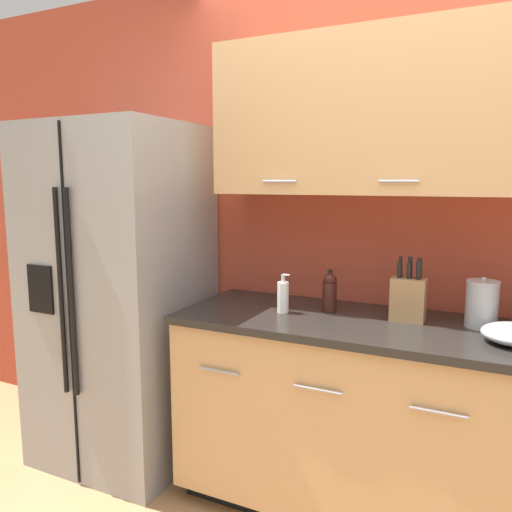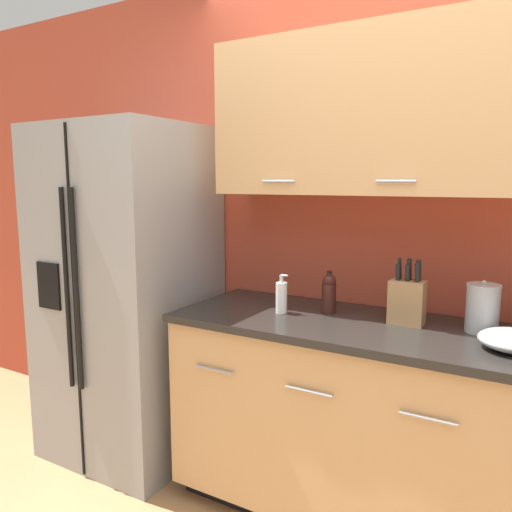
% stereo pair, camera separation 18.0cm
% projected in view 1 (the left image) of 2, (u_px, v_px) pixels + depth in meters
% --- Properties ---
extents(wall_back, '(10.00, 0.39, 2.60)m').
position_uv_depth(wall_back, '(429.00, 205.00, 2.29)').
color(wall_back, '#AD422D').
rests_on(wall_back, ground_plane).
extents(counter_unit, '(1.91, 0.64, 0.92)m').
position_uv_depth(counter_unit, '(389.00, 423.00, 2.20)').
color(counter_unit, black).
rests_on(counter_unit, ground_plane).
extents(refrigerator, '(0.82, 0.75, 1.82)m').
position_uv_depth(refrigerator, '(120.00, 296.00, 2.72)').
color(refrigerator, gray).
rests_on(refrigerator, ground_plane).
extents(knife_block, '(0.14, 0.09, 0.28)m').
position_uv_depth(knife_block, '(408.00, 298.00, 2.16)').
color(knife_block, '#A87A4C').
rests_on(knife_block, counter_unit).
extents(soap_dispenser, '(0.06, 0.05, 0.18)m').
position_uv_depth(soap_dispenser, '(283.00, 297.00, 2.31)').
color(soap_dispenser, white).
rests_on(soap_dispenser, counter_unit).
extents(oil_bottle, '(0.07, 0.07, 0.20)m').
position_uv_depth(oil_bottle, '(330.00, 291.00, 2.32)').
color(oil_bottle, '#3D1914').
rests_on(oil_bottle, counter_unit).
extents(steel_canister, '(0.13, 0.13, 0.21)m').
position_uv_depth(steel_canister, '(482.00, 304.00, 2.07)').
color(steel_canister, '#A3A3A5').
rests_on(steel_canister, counter_unit).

